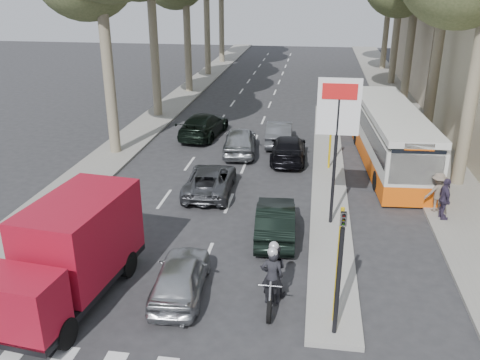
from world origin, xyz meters
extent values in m
plane|color=#28282B|center=(0.00, 0.00, 0.00)|extent=(120.00, 120.00, 0.00)
cube|color=gray|center=(8.60, 25.00, 0.06)|extent=(3.20, 70.00, 0.12)
cube|color=gray|center=(-8.00, 28.00, 0.06)|extent=(2.40, 64.00, 0.12)
cube|color=gray|center=(3.25, 11.00, 0.08)|extent=(1.50, 26.00, 0.16)
cylinder|color=yellow|center=(3.25, -1.00, 1.75)|extent=(0.10, 0.10, 3.50)
cylinder|color=yellow|center=(3.25, 5.00, 1.75)|extent=(0.10, 0.10, 3.50)
cylinder|color=yellow|center=(3.25, 11.00, 1.75)|extent=(0.10, 0.10, 3.50)
cylinder|color=black|center=(3.25, 5.00, 2.60)|extent=(0.12, 0.12, 5.20)
cube|color=white|center=(3.25, 5.00, 4.60)|extent=(1.50, 0.10, 2.00)
cube|color=red|center=(3.25, 4.94, 5.15)|extent=(1.20, 0.02, 0.55)
cylinder|color=black|center=(3.25, -1.50, 1.60)|extent=(0.12, 0.12, 3.20)
imported|color=black|center=(3.25, -1.50, 3.10)|extent=(0.16, 0.41, 1.00)
cylinder|color=#6B604C|center=(-8.00, 12.00, 4.20)|extent=(0.56, 0.56, 8.40)
cylinder|color=#6B604C|center=(-8.10, 20.00, 4.48)|extent=(0.56, 0.56, 8.96)
cylinder|color=#6B604C|center=(-7.90, 28.00, 4.06)|extent=(0.56, 0.56, 8.12)
cylinder|color=#6B604C|center=(-8.00, 36.00, 4.76)|extent=(0.56, 0.56, 9.52)
cylinder|color=#6B604C|center=(-8.10, 44.00, 4.34)|extent=(0.56, 0.56, 8.68)
cylinder|color=#6B604C|center=(9.00, 10.00, 4.20)|extent=(0.56, 0.56, 8.40)
cylinder|color=#6B604C|center=(9.10, 18.00, 4.62)|extent=(0.56, 0.56, 9.24)
cylinder|color=#6B604C|center=(8.90, 26.00, 3.92)|extent=(0.56, 0.56, 7.84)
cylinder|color=#6B604C|center=(9.00, 34.00, 4.48)|extent=(0.56, 0.56, 8.96)
cylinder|color=#6B604C|center=(9.10, 42.00, 4.20)|extent=(0.56, 0.56, 8.40)
imported|color=#AAADB2|center=(-1.21, -0.19, 0.61)|extent=(1.69, 3.68, 1.22)
imported|color=black|center=(1.25, 3.86, 0.65)|extent=(1.61, 4.00, 1.29)
imported|color=#45474C|center=(-1.90, 7.50, 0.58)|extent=(2.11, 4.29, 1.17)
imported|color=black|center=(1.20, 12.32, 0.63)|extent=(1.91, 4.39, 1.26)
imported|color=#979A9E|center=(-1.42, 13.00, 0.71)|extent=(2.08, 4.33, 1.43)
imported|color=#52545A|center=(0.53, 15.00, 0.66)|extent=(1.53, 4.03, 1.31)
imported|color=black|center=(-4.00, 15.76, 0.70)|extent=(2.48, 5.02, 1.40)
cube|color=black|center=(-4.20, -0.98, 0.50)|extent=(2.61, 5.65, 0.23)
cylinder|color=black|center=(-5.31, -2.69, 0.41)|extent=(0.36, 0.85, 0.82)
cylinder|color=black|center=(-3.50, -2.89, 0.41)|extent=(0.36, 0.85, 0.82)
cylinder|color=black|center=(-4.92, 0.75, 0.41)|extent=(0.36, 0.85, 0.82)
cylinder|color=black|center=(-3.11, 0.55, 0.41)|extent=(0.36, 0.85, 0.82)
cube|color=maroon|center=(-4.44, -3.06, 1.32)|extent=(2.13, 1.49, 1.55)
cube|color=black|center=(-4.50, -3.65, 1.50)|extent=(1.82, 0.28, 0.82)
cube|color=maroon|center=(-4.12, -0.26, 1.78)|extent=(2.51, 4.04, 2.28)
cube|color=#E9590C|center=(6.18, 12.43, 0.53)|extent=(3.10, 11.11, 0.86)
cube|color=silver|center=(6.18, 12.43, 1.67)|extent=(3.10, 11.11, 1.43)
cube|color=black|center=(6.18, 12.43, 1.96)|extent=(3.09, 10.67, 0.81)
cube|color=silver|center=(6.18, 12.43, 2.72)|extent=(3.10, 11.11, 0.29)
cube|color=black|center=(6.53, 6.98, 1.81)|extent=(2.10, 0.20, 1.43)
cube|color=#E9590C|center=(6.53, 6.98, 2.65)|extent=(1.15, 0.13, 0.31)
cylinder|color=black|center=(5.34, 8.85, 0.43)|extent=(0.33, 0.93, 0.92)
cylinder|color=black|center=(7.48, 9.00, 0.43)|extent=(0.33, 0.93, 0.92)
cylinder|color=black|center=(4.89, 15.65, 0.43)|extent=(0.33, 0.93, 0.92)
cylinder|color=black|center=(7.03, 15.79, 0.43)|extent=(0.33, 0.93, 0.92)
cylinder|color=black|center=(1.51, -1.11, 0.33)|extent=(0.11, 0.66, 0.66)
cylinder|color=black|center=(1.49, 0.44, 0.33)|extent=(0.11, 0.66, 0.66)
cylinder|color=silver|center=(1.51, -1.03, 0.72)|extent=(0.07, 0.41, 0.83)
cube|color=black|center=(1.50, -0.28, 0.46)|extent=(0.23, 0.77, 0.31)
cube|color=black|center=(1.50, -0.49, 0.74)|extent=(0.31, 0.47, 0.23)
cube|color=black|center=(1.50, 0.03, 0.68)|extent=(0.29, 0.67, 0.12)
cylinder|color=silver|center=(1.50, -0.97, 1.05)|extent=(0.64, 0.05, 0.04)
imported|color=black|center=(1.50, -0.28, 0.92)|extent=(0.63, 0.42, 1.73)
imported|color=black|center=(1.50, 0.13, 0.86)|extent=(0.79, 0.45, 1.62)
sphere|color=#B2B2B7|center=(1.50, -0.33, 1.73)|extent=(0.29, 0.29, 0.29)
sphere|color=#B2B2B7|center=(1.50, 0.10, 1.67)|extent=(0.29, 0.29, 0.29)
imported|color=#382E45|center=(7.51, 6.04, 0.94)|extent=(0.57, 1.01, 1.65)
imported|color=#6B5E50|center=(7.40, 6.74, 0.92)|extent=(1.12, 0.73, 1.59)
camera|label=1|loc=(2.43, -12.58, 8.74)|focal=38.00mm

